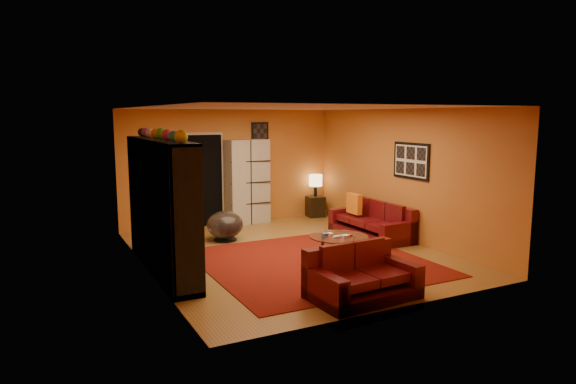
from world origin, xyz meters
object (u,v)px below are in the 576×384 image
tv (163,208)px  bowl_chair (225,225)px  storage_cabinet (248,182)px  side_table (315,206)px  coffee_table (339,239)px  table_lamp (316,181)px  sofa (374,223)px  entertainment_unit (161,206)px  loveseat (359,277)px

tv → bowl_chair: bearing=-48.1°
storage_cabinet → bowl_chair: size_ratio=2.67×
storage_cabinet → tv: bearing=-137.6°
bowl_chair → side_table: 3.12m
tv → storage_cabinet: (2.57, 2.73, -0.04)m
coffee_table → table_lamp: (1.72, 3.76, 0.44)m
tv → bowl_chair: size_ratio=1.38×
coffee_table → bowl_chair: bearing=114.3°
side_table → bowl_chair: bearing=-155.0°
sofa → storage_cabinet: bearing=125.7°
tv → entertainment_unit: bearing=143.7°
coffee_table → table_lamp: size_ratio=1.81×
coffee_table → storage_cabinet: size_ratio=0.50×
storage_cabinet → table_lamp: bearing=-5.9°
tv → coffee_table: bearing=-112.3°
tv → storage_cabinet: bearing=-43.3°
tv → side_table: tv is taller
sofa → bowl_chair: 3.03m
entertainment_unit → coffee_table: bearing=-20.7°
bowl_chair → table_lamp: size_ratio=1.35×
bowl_chair → table_lamp: (2.83, 1.32, 0.57)m
tv → coffee_table: tv is taller
sofa → bowl_chair: (-2.84, 1.05, 0.03)m
storage_cabinet → side_table: storage_cabinet is taller
coffee_table → side_table: size_ratio=1.94×
entertainment_unit → coffee_table: (2.67, -1.01, -0.61)m
storage_cabinet → table_lamp: size_ratio=3.59×
loveseat → bowl_chair: (-0.54, 3.85, 0.03)m
table_lamp → sofa: bearing=-89.7°
loveseat → coffee_table: loveseat is taller
entertainment_unit → table_lamp: size_ratio=5.60×
loveseat → sofa: bearing=-43.0°
loveseat → coffee_table: bearing=-25.4°
entertainment_unit → storage_cabinet: bearing=46.9°
tv → storage_cabinet: size_ratio=0.52×
coffee_table → loveseat: bearing=-111.8°
loveseat → table_lamp: (2.28, 5.17, 0.60)m
entertainment_unit → sofa: bearing=4.9°
entertainment_unit → tv: 0.10m
entertainment_unit → sofa: (4.41, 0.38, -0.76)m
tv → loveseat: tv is taller
table_lamp → coffee_table: bearing=-114.6°
sofa → entertainment_unit: bearing=-175.7°
tv → coffee_table: (2.62, -1.08, -0.56)m
coffee_table → sofa: bearing=38.8°
sofa → coffee_table: 2.23m
tv → sofa: tv is taller
storage_cabinet → side_table: 1.91m
entertainment_unit → loveseat: (2.11, -2.42, -0.76)m
loveseat → bowl_chair: bearing=4.4°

